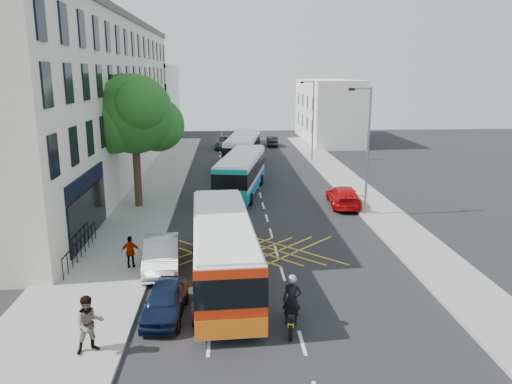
{
  "coord_description": "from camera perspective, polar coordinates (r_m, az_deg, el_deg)",
  "views": [
    {
      "loc": [
        -2.51,
        -18.26,
        9.06
      ],
      "look_at": [
        -0.81,
        9.98,
        2.2
      ],
      "focal_mm": 35.0,
      "sensor_mm": 36.0,
      "label": 1
    }
  ],
  "objects": [
    {
      "name": "pavement_right",
      "position": [
        35.87,
        12.87,
        -1.22
      ],
      "size": [
        3.0,
        70.0,
        0.15
      ],
      "primitive_type": "cube",
      "color": "gray",
      "rests_on": "ground"
    },
    {
      "name": "terrace_far",
      "position": [
        74.27,
        -12.55,
        10.18
      ],
      "size": [
        8.0,
        20.0,
        10.0
      ],
      "primitive_type": "cube",
      "color": "silver",
      "rests_on": "ground"
    },
    {
      "name": "railings",
      "position": [
        26.0,
        -19.41,
        -5.88
      ],
      "size": [
        0.08,
        5.6,
        1.14
      ],
      "primitive_type": null,
      "color": "black",
      "rests_on": "pavement_left"
    },
    {
      "name": "bus_mid",
      "position": [
        37.86,
        -1.7,
        2.2
      ],
      "size": [
        4.34,
        10.82,
        2.97
      ],
      "rotation": [
        0.0,
        0.0,
        -0.18
      ],
      "color": "silver",
      "rests_on": "ground"
    },
    {
      "name": "lamp_near",
      "position": [
        31.8,
        12.53,
        5.28
      ],
      "size": [
        1.45,
        0.15,
        8.0
      ],
      "color": "slate",
      "rests_on": "pavement_right"
    },
    {
      "name": "pedestrian_far",
      "position": [
        23.98,
        -14.13,
        -6.66
      ],
      "size": [
        0.91,
        0.42,
        1.52
      ],
      "primitive_type": "imported",
      "rotation": [
        0.0,
        0.0,
        3.2
      ],
      "color": "gray",
      "rests_on": "pavement_left"
    },
    {
      "name": "building_right",
      "position": [
        67.81,
        8.15,
        9.21
      ],
      "size": [
        6.0,
        18.0,
        8.0
      ],
      "primitive_type": "cube",
      "color": "silver",
      "rests_on": "ground"
    },
    {
      "name": "terrace_main",
      "position": [
        44.33,
        -18.76,
        9.94
      ],
      "size": [
        8.3,
        45.0,
        13.5
      ],
      "color": "beige",
      "rests_on": "ground"
    },
    {
      "name": "ground",
      "position": [
        20.53,
        4.02,
        -12.58
      ],
      "size": [
        120.0,
        120.0,
        0.0
      ],
      "primitive_type": "plane",
      "color": "black",
      "rests_on": "ground"
    },
    {
      "name": "motorbike",
      "position": [
        18.35,
        4.12,
        -12.55
      ],
      "size": [
        0.81,
        2.32,
        2.07
      ],
      "rotation": [
        0.0,
        0.0,
        -0.17
      ],
      "color": "black",
      "rests_on": "ground"
    },
    {
      "name": "bus_near",
      "position": [
        21.64,
        -3.82,
        -6.63
      ],
      "size": [
        3.1,
        10.76,
        2.99
      ],
      "rotation": [
        0.0,
        0.0,
        0.06
      ],
      "color": "silver",
      "rests_on": "ground"
    },
    {
      "name": "pedestrian_near",
      "position": [
        17.49,
        -18.5,
        -14.12
      ],
      "size": [
        1.17,
        1.07,
        1.94
      ],
      "primitive_type": "imported",
      "rotation": [
        0.0,
        0.0,
        0.45
      ],
      "color": "gray",
      "rests_on": "pavement_left"
    },
    {
      "name": "distant_car_grey",
      "position": [
        60.43,
        -3.48,
        5.68
      ],
      "size": [
        2.54,
        5.32,
        1.47
      ],
      "primitive_type": "imported",
      "rotation": [
        0.0,
        0.0,
        -0.02
      ],
      "color": "#464A4F",
      "rests_on": "ground"
    },
    {
      "name": "pavement_left",
      "position": [
        34.97,
        -13.2,
        -1.63
      ],
      "size": [
        5.0,
        70.0,
        0.15
      ],
      "primitive_type": "cube",
      "color": "gray",
      "rests_on": "ground"
    },
    {
      "name": "parked_car_blue",
      "position": [
        19.55,
        -10.37,
        -12.14
      ],
      "size": [
        1.69,
        3.78,
        1.26
      ],
      "primitive_type": "imported",
      "rotation": [
        0.0,
        0.0,
        -0.06
      ],
      "color": "black",
      "rests_on": "ground"
    },
    {
      "name": "lamp_far",
      "position": [
        51.2,
        6.42,
        8.57
      ],
      "size": [
        1.45,
        0.15,
        8.0
      ],
      "color": "slate",
      "rests_on": "pavement_right"
    },
    {
      "name": "parked_car_silver",
      "position": [
        23.88,
        -10.75,
        -6.99
      ],
      "size": [
        1.95,
        4.64,
        1.49
      ],
      "primitive_type": "imported",
      "rotation": [
        0.0,
        0.0,
        0.08
      ],
      "color": "#B7BBBF",
      "rests_on": "ground"
    },
    {
      "name": "distant_car_dark",
      "position": [
        62.41,
        1.85,
        5.85
      ],
      "size": [
        1.46,
        3.82,
        1.24
      ],
      "primitive_type": "imported",
      "rotation": [
        0.0,
        0.0,
        3.1
      ],
      "color": "black",
      "rests_on": "ground"
    },
    {
      "name": "bus_far",
      "position": [
        48.86,
        -1.5,
        4.86
      ],
      "size": [
        4.01,
        11.14,
        3.06
      ],
      "rotation": [
        0.0,
        0.0,
        -0.14
      ],
      "color": "silver",
      "rests_on": "ground"
    },
    {
      "name": "street_tree",
      "position": [
        33.88,
        -13.8,
        8.56
      ],
      "size": [
        6.3,
        5.7,
        8.8
      ],
      "color": "#382619",
      "rests_on": "pavement_left"
    },
    {
      "name": "red_hatchback",
      "position": [
        34.82,
        9.95,
        -0.48
      ],
      "size": [
        2.24,
        4.89,
        1.39
      ],
      "primitive_type": "imported",
      "rotation": [
        0.0,
        0.0,
        3.08
      ],
      "color": "#BF080B",
      "rests_on": "ground"
    }
  ]
}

